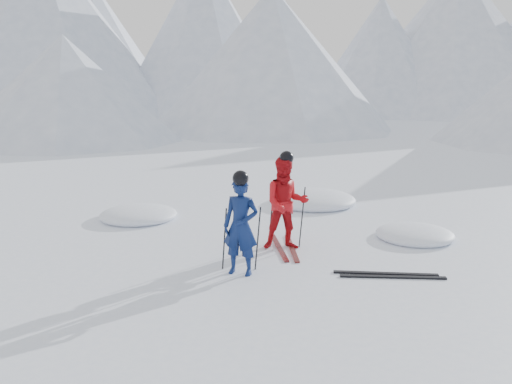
# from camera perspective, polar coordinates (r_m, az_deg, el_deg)

# --- Properties ---
(ground) EXTENTS (160.00, 160.00, 0.00)m
(ground) POSITION_cam_1_polar(r_m,az_deg,el_deg) (9.82, 10.75, -7.15)
(ground) COLOR white
(ground) RESTS_ON ground
(mountain_range) EXTENTS (106.15, 62.94, 15.53)m
(mountain_range) POSITION_cam_1_polar(r_m,az_deg,el_deg) (45.20, 15.65, 15.69)
(mountain_range) COLOR #B2BCD1
(mountain_range) RESTS_ON ground
(skier_blue) EXTENTS (0.66, 0.50, 1.62)m
(skier_blue) POSITION_cam_1_polar(r_m,az_deg,el_deg) (8.80, -1.61, -3.62)
(skier_blue) COLOR #0D1D50
(skier_blue) RESTS_ON ground
(skier_red) EXTENTS (0.97, 0.83, 1.76)m
(skier_red) POSITION_cam_1_polar(r_m,az_deg,el_deg) (10.14, 3.18, -1.20)
(skier_red) COLOR red
(skier_red) RESTS_ON ground
(pole_blue_left) EXTENTS (0.11, 0.08, 1.08)m
(pole_blue_left) POSITION_cam_1_polar(r_m,az_deg,el_deg) (9.07, -3.34, -4.96)
(pole_blue_left) COLOR black
(pole_blue_left) RESTS_ON ground
(pole_blue_right) EXTENTS (0.11, 0.07, 1.08)m
(pole_blue_right) POSITION_cam_1_polar(r_m,az_deg,el_deg) (9.08, 0.20, -4.91)
(pole_blue_right) COLOR black
(pole_blue_right) RESTS_ON ground
(pole_red_left) EXTENTS (0.12, 0.09, 1.17)m
(pole_red_left) POSITION_cam_1_polar(r_m,az_deg,el_deg) (10.47, 1.61, -2.43)
(pole_red_left) COLOR black
(pole_red_left) RESTS_ON ground
(pole_red_right) EXTENTS (0.12, 0.08, 1.17)m
(pole_red_right) POSITION_cam_1_polar(r_m,az_deg,el_deg) (10.34, 4.88, -2.65)
(pole_red_right) COLOR black
(pole_red_right) RESTS_ON ground
(ski_worn_left) EXTENTS (0.49, 1.67, 0.03)m
(ski_worn_left) POSITION_cam_1_polar(r_m,az_deg,el_deg) (10.37, 2.46, -5.85)
(ski_worn_left) COLOR black
(ski_worn_left) RESTS_ON ground
(ski_worn_right) EXTENTS (0.38, 1.69, 0.03)m
(ski_worn_right) POSITION_cam_1_polar(r_m,az_deg,el_deg) (10.36, 3.79, -5.89)
(ski_worn_right) COLOR black
(ski_worn_right) RESTS_ON ground
(ski_loose_a) EXTENTS (1.70, 0.13, 0.03)m
(ski_loose_a) POSITION_cam_1_polar(r_m,az_deg,el_deg) (9.25, 13.48, -8.34)
(ski_loose_a) COLOR black
(ski_loose_a) RESTS_ON ground
(ski_loose_b) EXTENTS (1.70, 0.19, 0.03)m
(ski_loose_b) POSITION_cam_1_polar(r_m,az_deg,el_deg) (9.13, 14.21, -8.66)
(ski_loose_b) COLOR black
(ski_loose_b) RESTS_ON ground
(snow_lumps) EXTENTS (9.52, 8.03, 0.48)m
(snow_lumps) POSITION_cam_1_polar(r_m,az_deg,el_deg) (12.49, 4.93, -2.94)
(snow_lumps) COLOR white
(snow_lumps) RESTS_ON ground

